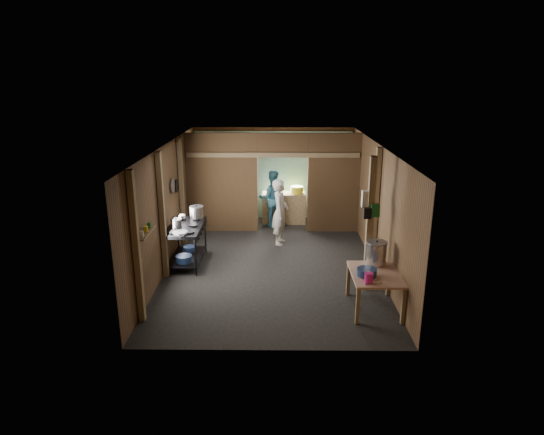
{
  "coord_description": "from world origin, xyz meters",
  "views": [
    {
      "loc": [
        0.1,
        -9.71,
        4.0
      ],
      "look_at": [
        0.0,
        -0.2,
        1.1
      ],
      "focal_mm": 30.99,
      "sensor_mm": 36.0,
      "label": 1
    }
  ],
  "objects_px": {
    "pink_bucket": "(369,278)",
    "yellow_tub": "(297,190)",
    "stove_pot_large": "(197,213)",
    "cook": "(280,212)",
    "prep_table": "(374,291)",
    "stock_pot": "(376,253)",
    "gas_range": "(186,245)"
  },
  "relations": [
    {
      "from": "stove_pot_large",
      "to": "prep_table",
      "type": "bearing_deg",
      "value": -36.1
    },
    {
      "from": "stove_pot_large",
      "to": "stock_pot",
      "type": "xyz_separation_m",
      "value": [
        3.62,
        -2.17,
        -0.12
      ]
    },
    {
      "from": "stock_pot",
      "to": "gas_range",
      "type": "bearing_deg",
      "value": 156.6
    },
    {
      "from": "prep_table",
      "to": "stove_pot_large",
      "type": "xyz_separation_m",
      "value": [
        -3.54,
        2.58,
        0.67
      ]
    },
    {
      "from": "gas_range",
      "to": "yellow_tub",
      "type": "height_order",
      "value": "yellow_tub"
    },
    {
      "from": "pink_bucket",
      "to": "prep_table",
      "type": "bearing_deg",
      "value": 63.47
    },
    {
      "from": "prep_table",
      "to": "cook",
      "type": "height_order",
      "value": "cook"
    },
    {
      "from": "stock_pot",
      "to": "pink_bucket",
      "type": "height_order",
      "value": "stock_pot"
    },
    {
      "from": "prep_table",
      "to": "yellow_tub",
      "type": "xyz_separation_m",
      "value": [
        -1.17,
        5.1,
        0.6
      ]
    },
    {
      "from": "stove_pot_large",
      "to": "stock_pot",
      "type": "bearing_deg",
      "value": -30.9
    },
    {
      "from": "gas_range",
      "to": "pink_bucket",
      "type": "height_order",
      "value": "gas_range"
    },
    {
      "from": "gas_range",
      "to": "stock_pot",
      "type": "height_order",
      "value": "stock_pot"
    },
    {
      "from": "pink_bucket",
      "to": "yellow_tub",
      "type": "xyz_separation_m",
      "value": [
        -0.98,
        5.49,
        0.18
      ]
    },
    {
      "from": "pink_bucket",
      "to": "yellow_tub",
      "type": "bearing_deg",
      "value": 100.11
    },
    {
      "from": "stock_pot",
      "to": "yellow_tub",
      "type": "bearing_deg",
      "value": 104.98
    },
    {
      "from": "stock_pot",
      "to": "cook",
      "type": "xyz_separation_m",
      "value": [
        -1.73,
        2.97,
        -0.08
      ]
    },
    {
      "from": "prep_table",
      "to": "cook",
      "type": "bearing_deg",
      "value": 116.0
    },
    {
      "from": "stove_pot_large",
      "to": "cook",
      "type": "bearing_deg",
      "value": 22.9
    },
    {
      "from": "gas_range",
      "to": "stock_pot",
      "type": "xyz_separation_m",
      "value": [
        3.79,
        -1.64,
        0.45
      ]
    },
    {
      "from": "stove_pot_large",
      "to": "cook",
      "type": "distance_m",
      "value": 2.06
    },
    {
      "from": "yellow_tub",
      "to": "gas_range",
      "type": "bearing_deg",
      "value": -129.78
    },
    {
      "from": "prep_table",
      "to": "pink_bucket",
      "type": "bearing_deg",
      "value": -116.53
    },
    {
      "from": "yellow_tub",
      "to": "cook",
      "type": "height_order",
      "value": "cook"
    },
    {
      "from": "pink_bucket",
      "to": "gas_range",
      "type": "bearing_deg",
      "value": 145.2
    },
    {
      "from": "stove_pot_large",
      "to": "cook",
      "type": "relative_size",
      "value": 0.2
    },
    {
      "from": "prep_table",
      "to": "stove_pot_large",
      "type": "height_order",
      "value": "stove_pot_large"
    },
    {
      "from": "cook",
      "to": "yellow_tub",
      "type": "bearing_deg",
      "value": -7.7
    },
    {
      "from": "stove_pot_large",
      "to": "pink_bucket",
      "type": "height_order",
      "value": "stove_pot_large"
    },
    {
      "from": "stove_pot_large",
      "to": "pink_bucket",
      "type": "relative_size",
      "value": 1.82
    },
    {
      "from": "prep_table",
      "to": "stove_pot_large",
      "type": "bearing_deg",
      "value": 143.9
    },
    {
      "from": "gas_range",
      "to": "pink_bucket",
      "type": "xyz_separation_m",
      "value": [
        3.52,
        -2.44,
        0.34
      ]
    },
    {
      "from": "pink_bucket",
      "to": "yellow_tub",
      "type": "relative_size",
      "value": 0.5
    }
  ]
}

